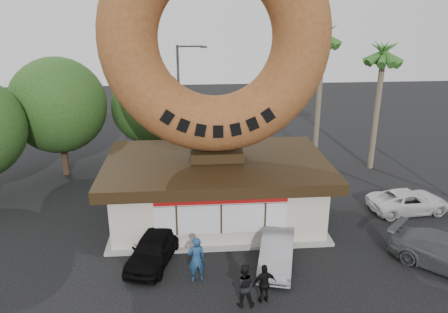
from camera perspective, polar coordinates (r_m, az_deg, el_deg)
name	(u,v)px	position (r m, az deg, el deg)	size (l,w,h in m)	color
ground	(227,288)	(18.23, 0.36, -16.82)	(90.00, 90.00, 0.00)	black
donut_shop	(217,187)	(22.53, -0.96, -4.07)	(11.20, 7.20, 3.80)	beige
giant_donut	(216,39)	(20.70, -1.09, 15.08)	(10.76, 10.76, 2.74)	#97582C
tree_west	(58,105)	(29.44, -20.85, 6.26)	(6.00, 6.00, 7.65)	#473321
tree_mid	(150,106)	(30.49, -9.69, 6.50)	(5.20, 5.20, 6.63)	#473321
palm_near	(323,40)	(30.01, 12.82, 14.60)	(2.60, 2.60, 9.75)	#726651
palm_far	(383,57)	(29.94, 20.09, 12.11)	(2.60, 2.60, 8.75)	#726651
street_lamp	(181,96)	(31.25, -5.64, 7.87)	(2.11, 0.20, 8.00)	#59595E
person_left	(196,259)	(18.15, -3.64, -13.24)	(0.72, 0.47, 1.98)	navy
person_center	(244,285)	(16.91, 2.57, -16.46)	(0.85, 0.67, 1.76)	black
person_right	(264,284)	(17.16, 5.30, -16.21)	(0.95, 0.39, 1.62)	black
car_black	(154,248)	(19.68, -9.15, -11.70)	(1.60, 3.98, 1.35)	black
car_silver	(277,251)	(19.40, 6.93, -12.19)	(1.37, 3.92, 1.29)	#929397
car_white	(408,201)	(25.76, 22.95, -5.39)	(2.00, 4.34, 1.21)	silver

